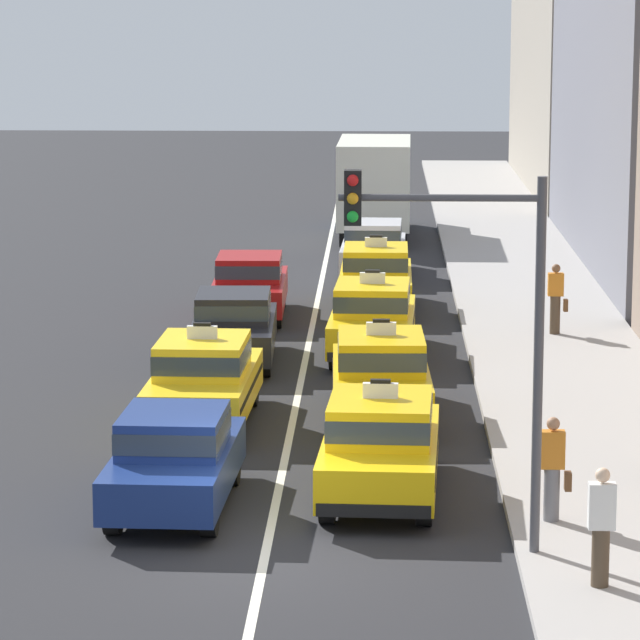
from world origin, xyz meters
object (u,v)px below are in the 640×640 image
at_px(taxi_right_third, 372,317).
at_px(box_truck_right_sixth, 375,184).
at_px(taxi_left_second, 203,379).
at_px(pedestrian_trailing, 601,526).
at_px(taxi_right_second, 381,374).
at_px(traffic_light_pole, 470,297).
at_px(sedan_left_nearest, 174,457).
at_px(taxi_right_fourth, 376,277).
at_px(sedan_right_fifth, 373,247).
at_px(pedestrian_mid_block, 556,299).
at_px(sedan_left_fourth, 250,284).
at_px(pedestrian_near_crosswalk, 553,469).
at_px(sedan_left_third, 234,325).
at_px(taxi_right_nearest, 380,444).

distance_m(taxi_right_third, box_truck_right_sixth, 19.73).
height_order(taxi_left_second, pedestrian_trailing, taxi_left_second).
distance_m(taxi_right_second, traffic_light_pole, 9.11).
height_order(sedan_left_nearest, taxi_left_second, taxi_left_second).
relative_size(taxi_right_fourth, sedan_right_fifth, 1.05).
relative_size(taxi_right_third, pedestrian_mid_block, 2.82).
bearing_deg(sedan_right_fifth, pedestrian_mid_block, -65.46).
relative_size(taxi_left_second, traffic_light_pole, 0.83).
height_order(taxi_right_third, sedan_right_fifth, taxi_right_third).
bearing_deg(pedestrian_mid_block, taxi_right_second, -116.77).
xyz_separation_m(sedan_left_fourth, taxi_right_third, (3.07, -4.72, 0.03)).
xyz_separation_m(box_truck_right_sixth, pedestrian_trailing, (3.14, -35.75, -0.80)).
bearing_deg(box_truck_right_sixth, sedan_right_fifth, -90.08).
bearing_deg(pedestrian_trailing, sedan_right_fifth, 96.55).
relative_size(taxi_right_third, taxi_right_fourth, 1.01).
height_order(sedan_left_fourth, taxi_right_second, taxi_right_second).
relative_size(sedan_left_nearest, pedestrian_near_crosswalk, 2.73).
bearing_deg(taxi_left_second, taxi_right_third, 64.37).
height_order(sedan_left_third, taxi_right_third, taxi_right_third).
bearing_deg(sedan_left_fourth, sedan_left_third, -89.40).
distance_m(pedestrian_near_crosswalk, pedestrian_trailing, 3.04).
height_order(taxi_right_third, pedestrian_trailing, taxi_right_third).
height_order(taxi_left_second, taxi_right_nearest, same).
bearing_deg(box_truck_right_sixth, taxi_right_fourth, -89.70).
bearing_deg(sedan_left_third, sedan_left_nearest, -90.09).
distance_m(sedan_left_nearest, taxi_right_third, 12.48).
relative_size(sedan_left_third, taxi_right_nearest, 0.94).
distance_m(sedan_right_fifth, traffic_light_pole, 26.18).
height_order(taxi_right_nearest, sedan_right_fifth, taxi_right_nearest).
distance_m(sedan_left_fourth, taxi_right_second, 11.23).
distance_m(taxi_left_second, box_truck_right_sixth, 26.42).
xyz_separation_m(pedestrian_near_crosswalk, traffic_light_pole, (-1.36, -1.55, 2.88)).
distance_m(taxi_right_nearest, traffic_light_pole, 4.54).
relative_size(taxi_left_second, taxi_right_fourth, 1.01).
bearing_deg(sedan_left_third, taxi_right_nearest, -72.97).
bearing_deg(box_truck_right_sixth, sedan_left_fourth, -101.54).
bearing_deg(pedestrian_mid_block, taxi_right_nearest, -106.94).
height_order(taxi_right_second, taxi_right_fourth, same).
relative_size(taxi_right_fourth, pedestrian_trailing, 2.80).
relative_size(sedan_left_fourth, sedan_right_fifth, 1.00).
bearing_deg(taxi_right_third, pedestrian_near_crosswalk, -77.99).
relative_size(pedestrian_near_crosswalk, pedestrian_mid_block, 0.97).
xyz_separation_m(sedan_left_fourth, traffic_light_pole, (4.49, -19.28, 2.97)).
bearing_deg(pedestrian_trailing, sedan_left_fourth, 106.63).
distance_m(taxi_left_second, taxi_right_nearest, 5.85).
bearing_deg(box_truck_right_sixth, pedestrian_near_crosswalk, -85.14).
relative_size(taxi_right_nearest, taxi_right_fourth, 1.01).
xyz_separation_m(taxi_left_second, pedestrian_near_crosswalk, (5.90, -6.50, 0.07)).
bearing_deg(pedestrian_mid_block, pedestrian_near_crosswalk, -95.63).
xyz_separation_m(sedan_left_nearest, box_truck_right_sixth, (3.02, 31.81, 0.93)).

